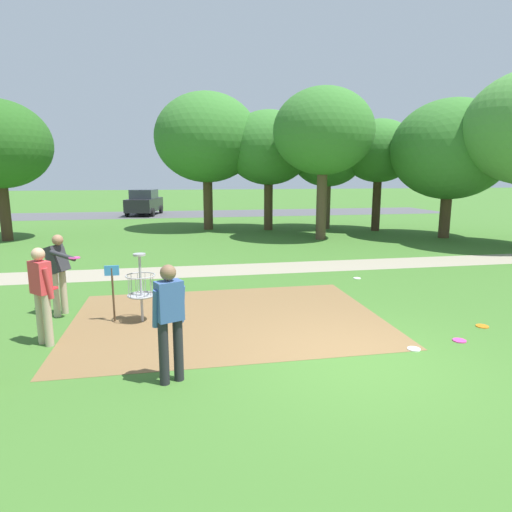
% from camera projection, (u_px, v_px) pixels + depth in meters
% --- Properties ---
extents(ground_plane, '(160.00, 160.00, 0.00)m').
position_uv_depth(ground_plane, '(355.00, 361.00, 6.90)').
color(ground_plane, '#3D6B28').
extents(dirt_tee_pad, '(6.22, 4.49, 0.01)m').
position_uv_depth(dirt_tee_pad, '(228.00, 318.00, 8.90)').
color(dirt_tee_pad, brown).
rests_on(dirt_tee_pad, ground).
extents(disc_golf_basket, '(0.98, 0.58, 1.39)m').
position_uv_depth(disc_golf_basket, '(138.00, 285.00, 8.59)').
color(disc_golf_basket, '#9E9EA3').
rests_on(disc_golf_basket, ground).
extents(player_foreground_watching, '(0.49, 0.45, 1.71)m').
position_uv_depth(player_foreground_watching, '(170.00, 317.00, 6.01)').
color(player_foreground_watching, '#232328').
rests_on(player_foreground_watching, ground).
extents(player_throwing, '(0.45, 0.45, 1.71)m').
position_uv_depth(player_throwing, '(42.00, 291.00, 7.37)').
color(player_throwing, tan).
rests_on(player_throwing, ground).
extents(player_waiting_left, '(0.86, 0.90, 1.71)m').
position_uv_depth(player_waiting_left, '(58.00, 269.00, 8.95)').
color(player_waiting_left, tan).
rests_on(player_waiting_left, ground).
extents(frisbee_by_tee, '(0.23, 0.23, 0.02)m').
position_uv_depth(frisbee_by_tee, '(459.00, 340.00, 7.70)').
color(frisbee_by_tee, '#E53D99').
rests_on(frisbee_by_tee, ground).
extents(frisbee_mid_grass, '(0.23, 0.23, 0.02)m').
position_uv_depth(frisbee_mid_grass, '(482.00, 326.00, 8.42)').
color(frisbee_mid_grass, orange).
rests_on(frisbee_mid_grass, ground).
extents(frisbee_far_left, '(0.21, 0.21, 0.02)m').
position_uv_depth(frisbee_far_left, '(414.00, 349.00, 7.32)').
color(frisbee_far_left, white).
rests_on(frisbee_far_left, ground).
extents(frisbee_far_right, '(0.21, 0.21, 0.02)m').
position_uv_depth(frisbee_far_right, '(357.00, 278.00, 12.32)').
color(frisbee_far_right, white).
rests_on(frisbee_far_right, ground).
extents(tree_near_right, '(4.46, 4.46, 6.16)m').
position_uv_depth(tree_near_right, '(269.00, 148.00, 22.45)').
color(tree_near_right, '#4C3823').
rests_on(tree_near_right, ground).
extents(tree_mid_left, '(3.73, 3.73, 5.68)m').
position_uv_depth(tree_mid_left, '(379.00, 151.00, 22.12)').
color(tree_mid_left, '#422D1E').
rests_on(tree_mid_left, ground).
extents(tree_mid_center, '(4.42, 4.42, 6.64)m').
position_uv_depth(tree_mid_center, '(323.00, 132.00, 18.94)').
color(tree_mid_center, brown).
rests_on(tree_mid_center, ground).
extents(tree_far_left, '(5.24, 5.24, 6.24)m').
position_uv_depth(tree_far_left, '(450.00, 150.00, 19.55)').
color(tree_far_left, '#4C3823').
rests_on(tree_far_left, ground).
extents(tree_far_center, '(3.85, 3.85, 5.54)m').
position_uv_depth(tree_far_center, '(328.00, 156.00, 22.96)').
color(tree_far_center, brown).
rests_on(tree_far_center, ground).
extents(tree_far_right, '(5.39, 5.39, 7.07)m').
position_uv_depth(tree_far_right, '(207.00, 138.00, 22.51)').
color(tree_far_right, '#4C3823').
rests_on(tree_far_right, ground).
extents(parking_lot_strip, '(36.00, 6.00, 0.01)m').
position_uv_depth(parking_lot_strip, '(212.00, 214.00, 32.75)').
color(parking_lot_strip, '#4C4C51').
rests_on(parking_lot_strip, ground).
extents(parked_car_leftmost, '(2.57, 4.47, 1.84)m').
position_uv_depth(parked_car_leftmost, '(144.00, 202.00, 31.47)').
color(parked_car_leftmost, black).
rests_on(parked_car_leftmost, ground).
extents(gravel_path, '(40.00, 1.61, 0.00)m').
position_uv_depth(gravel_path, '(265.00, 268.00, 13.65)').
color(gravel_path, gray).
rests_on(gravel_path, ground).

